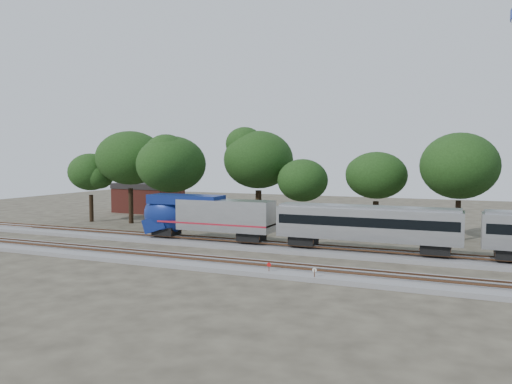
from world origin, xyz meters
TOP-DOWN VIEW (x-y plane):
  - ground at (0.00, 0.00)m, footprint 160.00×160.00m
  - track_far at (0.00, 6.00)m, footprint 160.00×5.00m
  - track_near at (0.00, -4.00)m, footprint 160.00×5.00m
  - switch_stand_red at (5.28, -5.66)m, footprint 0.35×0.07m
  - switch_stand_white at (9.31, -6.13)m, footprint 0.36×0.11m
  - switch_lever at (8.20, -5.63)m, footprint 0.57×0.43m
  - brick_building at (-32.22, 31.12)m, footprint 11.39×8.42m
  - tree_0 at (-32.51, 16.58)m, footprint 7.71×7.71m
  - tree_1 at (-25.69, 17.28)m, footprint 9.87×9.87m
  - tree_2 at (-17.17, 15.13)m, footprint 8.99×8.99m
  - tree_3 at (-7.08, 22.00)m, footprint 9.62×9.62m
  - tree_4 at (0.27, 19.49)m, footprint 6.87×6.87m
  - tree_5 at (9.30, 22.96)m, footprint 7.56×7.56m
  - tree_6 at (19.44, 19.26)m, footprint 8.95×8.95m

SIDE VIEW (x-z plane):
  - ground at x=0.00m, z-range 0.00..0.00m
  - switch_lever at x=8.20m, z-range 0.00..0.30m
  - track_far at x=0.00m, z-range -0.16..0.57m
  - track_near at x=0.00m, z-range -0.16..0.57m
  - switch_stand_red at x=5.28m, z-range 0.15..1.27m
  - switch_stand_white at x=9.31m, z-range 0.16..1.29m
  - brick_building at x=-32.22m, z-range 0.02..5.25m
  - tree_4 at x=0.27m, z-range 1.89..11.58m
  - tree_5 at x=9.30m, z-range 2.09..12.74m
  - tree_0 at x=-32.51m, z-range 2.13..12.99m
  - tree_6 at x=19.44m, z-range 2.48..15.11m
  - tree_2 at x=-17.17m, z-range 2.49..15.17m
  - tree_3 at x=-7.08m, z-range 2.67..16.23m
  - tree_1 at x=-25.69m, z-range 2.74..16.66m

